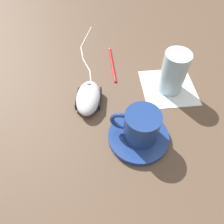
{
  "coord_description": "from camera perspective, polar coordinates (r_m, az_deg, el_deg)",
  "views": [
    {
      "loc": [
        -0.06,
        0.34,
        0.44
      ],
      "look_at": [
        0.03,
        0.04,
        0.03
      ],
      "focal_mm": 35.0,
      "sensor_mm": 36.0,
      "label": 1
    }
  ],
  "objects": [
    {
      "name": "ground_plane",
      "position": [
        0.55,
        4.02,
        0.96
      ],
      "size": [
        3.0,
        3.0,
        0.0
      ],
      "primitive_type": "plane",
      "color": "brown"
    },
    {
      "name": "saucer",
      "position": [
        0.5,
        6.88,
        -6.45
      ],
      "size": [
        0.14,
        0.14,
        0.01
      ],
      "primitive_type": "cylinder",
      "color": "navy",
      "rests_on": "ground"
    },
    {
      "name": "coffee_cup",
      "position": [
        0.47,
        7.46,
        -3.48
      ],
      "size": [
        0.11,
        0.08,
        0.07
      ],
      "color": "navy",
      "rests_on": "saucer"
    },
    {
      "name": "computer_mouse",
      "position": [
        0.55,
        -6.2,
        3.74
      ],
      "size": [
        0.09,
        0.12,
        0.04
      ],
      "color": "silver",
      "rests_on": "ground"
    },
    {
      "name": "mouse_cable",
      "position": [
        0.71,
        -6.73,
        15.2
      ],
      "size": [
        0.1,
        0.27,
        0.0
      ],
      "color": "white",
      "rests_on": "ground"
    },
    {
      "name": "napkin_under_glass",
      "position": [
        0.62,
        14.48,
        6.27
      ],
      "size": [
        0.19,
        0.19,
        0.0
      ],
      "primitive_type": "cube",
      "rotation": [
        0.0,
        0.0,
        0.41
      ],
      "color": "white",
      "rests_on": "ground"
    },
    {
      "name": "drinking_glass",
      "position": [
        0.58,
        15.79,
        9.95
      ],
      "size": [
        0.06,
        0.06,
        0.11
      ],
      "primitive_type": "cylinder",
      "color": "silver",
      "rests_on": "napkin_under_glass"
    },
    {
      "name": "pen",
      "position": [
        0.67,
        0.07,
        12.74
      ],
      "size": [
        0.07,
        0.15,
        0.01
      ],
      "color": "#B21919",
      "rests_on": "ground"
    }
  ]
}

